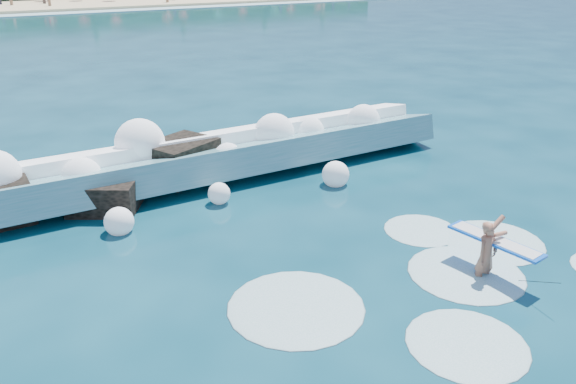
# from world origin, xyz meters

# --- Properties ---
(ground) EXTENTS (200.00, 200.00, 0.00)m
(ground) POSITION_xyz_m (0.00, 0.00, 0.00)
(ground) COLOR #072D3D
(ground) RESTS_ON ground
(breaking_wave) EXTENTS (18.18, 2.82, 1.57)m
(breaking_wave) POSITION_xyz_m (0.61, 6.93, 0.55)
(breaking_wave) COLOR teal
(breaking_wave) RESTS_ON ground
(rock_cluster) EXTENTS (8.18, 3.42, 1.41)m
(rock_cluster) POSITION_xyz_m (-2.41, 6.77, 0.45)
(rock_cluster) COLOR black
(rock_cluster) RESTS_ON ground
(surfer_with_board) EXTENTS (0.97, 2.81, 1.57)m
(surfer_with_board) POSITION_xyz_m (4.28, -1.84, 0.58)
(surfer_with_board) COLOR #AB694F
(surfer_with_board) RESTS_ON ground
(wave_spray) EXTENTS (15.13, 4.60, 2.06)m
(wave_spray) POSITION_xyz_m (0.48, 6.80, 0.97)
(wave_spray) COLOR white
(wave_spray) RESTS_ON ground
(surf_foam) EXTENTS (9.08, 5.94, 0.14)m
(surf_foam) POSITION_xyz_m (3.12, -1.35, 0.00)
(surf_foam) COLOR silver
(surf_foam) RESTS_ON ground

